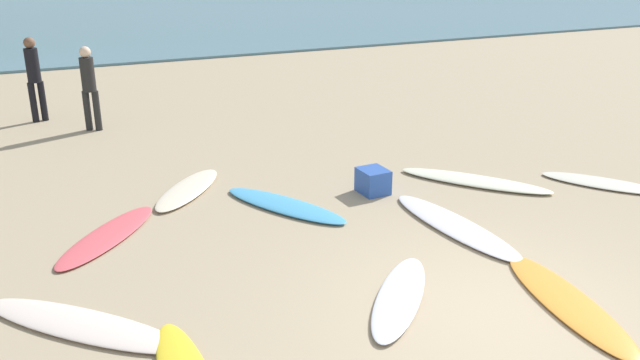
% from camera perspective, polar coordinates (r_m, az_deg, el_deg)
% --- Properties ---
extents(ground_plane, '(120.00, 120.00, 0.00)m').
position_cam_1_polar(ground_plane, '(7.78, 15.49, -11.37)').
color(ground_plane, tan).
extents(surfboard_0, '(1.65, 1.89, 0.06)m').
position_cam_1_polar(surfboard_0, '(12.11, 22.78, -0.24)').
color(surfboard_0, silver).
rests_on(surfboard_0, ground_plane).
extents(surfboard_1, '(2.23, 2.20, 0.07)m').
position_cam_1_polar(surfboard_1, '(7.80, -19.45, -11.44)').
color(surfboard_1, silver).
rests_on(surfboard_1, ground_plane).
extents(surfboard_3, '(1.82, 2.00, 0.06)m').
position_cam_1_polar(surfboard_3, '(9.75, -17.52, -4.52)').
color(surfboard_3, '#E4565E').
rests_on(surfboard_3, ground_plane).
extents(surfboard_4, '(0.93, 2.42, 0.06)m').
position_cam_1_polar(surfboard_4, '(8.26, 20.18, -9.66)').
color(surfboard_4, orange).
rests_on(surfboard_4, ground_plane).
extents(surfboard_5, '(1.63, 2.23, 0.08)m').
position_cam_1_polar(surfboard_5, '(10.29, -2.99, -2.14)').
color(surfboard_5, '#48A2D9').
rests_on(surfboard_5, ground_plane).
extents(surfboard_6, '(0.88, 2.63, 0.08)m').
position_cam_1_polar(surfboard_6, '(9.78, 11.32, -3.80)').
color(surfboard_6, white).
rests_on(surfboard_6, ground_plane).
extents(surfboard_8, '(1.64, 1.87, 0.08)m').
position_cam_1_polar(surfboard_8, '(11.08, -11.11, -0.78)').
color(surfboard_8, '#F3E2C5').
rests_on(surfboard_8, ground_plane).
extents(surfboard_9, '(2.09, 2.29, 0.08)m').
position_cam_1_polar(surfboard_9, '(11.53, 12.93, -0.05)').
color(surfboard_9, silver).
rests_on(surfboard_9, ground_plane).
extents(surfboard_10, '(1.65, 1.85, 0.08)m').
position_cam_1_polar(surfboard_10, '(7.91, 6.72, -9.76)').
color(surfboard_10, silver).
rests_on(surfboard_10, ground_plane).
extents(beachgoer_near, '(0.34, 0.34, 1.82)m').
position_cam_1_polar(beachgoer_near, '(15.84, -23.00, 8.19)').
color(beachgoer_near, black).
rests_on(beachgoer_near, ground_plane).
extents(beachgoer_mid, '(0.37, 0.37, 1.75)m').
position_cam_1_polar(beachgoer_mid, '(14.73, -18.93, 7.67)').
color(beachgoer_mid, black).
rests_on(beachgoer_mid, ground_plane).
extents(beach_cooler, '(0.45, 0.51, 0.39)m').
position_cam_1_polar(beach_cooler, '(10.82, 4.50, -0.08)').
color(beach_cooler, '#2D56B2').
rests_on(beach_cooler, ground_plane).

